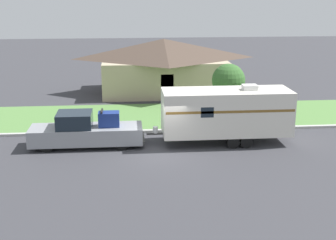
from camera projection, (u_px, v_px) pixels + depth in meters
ground_plane at (163, 152)px, 25.18m from camera, size 120.00×120.00×0.00m
curb_strip at (159, 131)px, 28.76m from camera, size 80.00×0.30×0.14m
lawn_strip at (155, 116)px, 32.27m from camera, size 80.00×7.00×0.03m
house_across_street at (164, 65)px, 39.27m from camera, size 10.91×7.36×4.48m
pickup_truck at (85, 131)px, 25.95m from camera, size 6.32×1.95×2.05m
travel_trailer at (226, 112)px, 26.38m from camera, size 8.12×2.48×3.33m
mailbox at (235, 112)px, 29.68m from camera, size 0.48×0.20×1.23m
tree_in_yard at (228, 80)px, 30.83m from camera, size 2.20×2.20×3.77m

